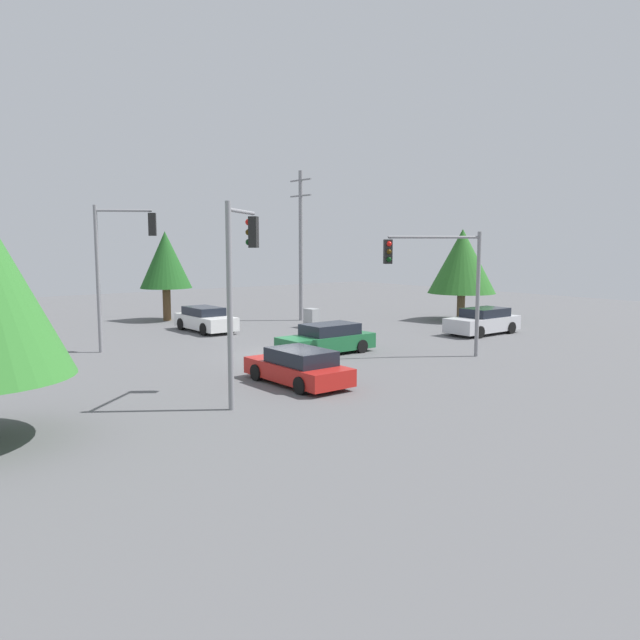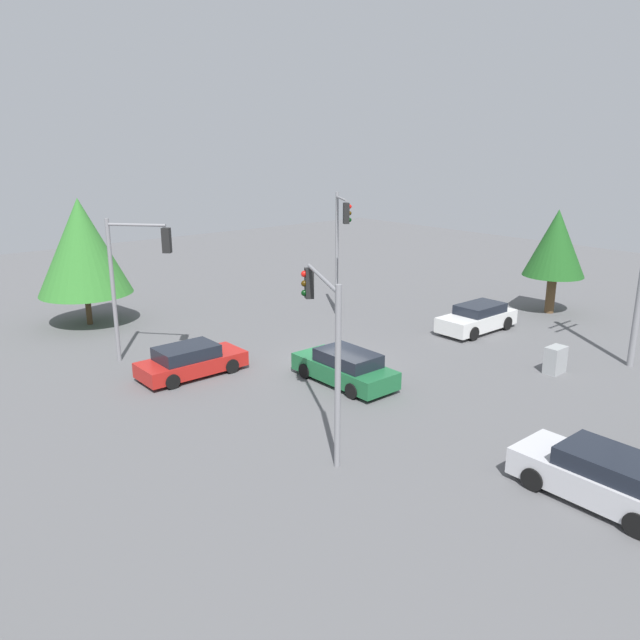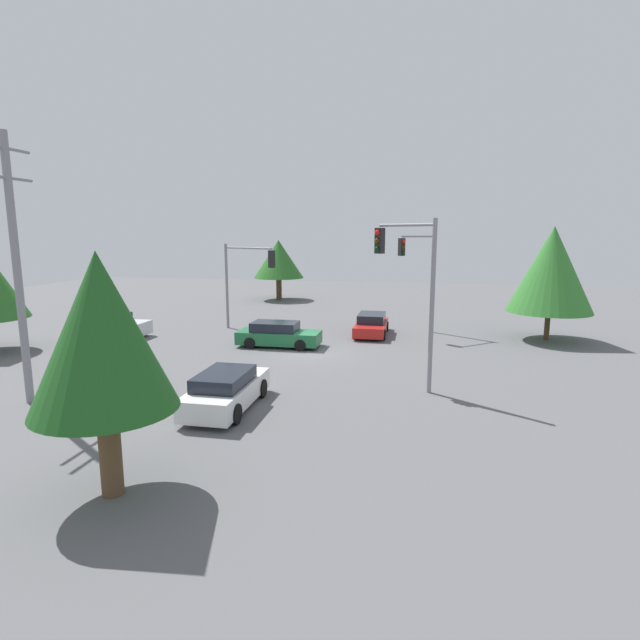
# 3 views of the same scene
# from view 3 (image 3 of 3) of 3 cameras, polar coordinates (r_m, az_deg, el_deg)

# --- Properties ---
(ground_plane) EXTENTS (80.00, 80.00, 0.00)m
(ground_plane) POSITION_cam_3_polar(r_m,az_deg,el_deg) (26.88, -1.74, -3.61)
(ground_plane) COLOR #5B5B5E
(sedan_green) EXTENTS (1.96, 4.60, 1.39)m
(sedan_green) POSITION_cam_3_polar(r_m,az_deg,el_deg) (28.05, -4.81, -1.68)
(sedan_green) COLOR #1E6638
(sedan_green) RESTS_ON ground_plane
(sedan_red) EXTENTS (4.45, 1.96, 1.31)m
(sedan_red) POSITION_cam_3_polar(r_m,az_deg,el_deg) (31.36, 5.89, -0.54)
(sedan_red) COLOR red
(sedan_red) RESTS_ON ground_plane
(sedan_silver) EXTENTS (2.03, 4.60, 1.47)m
(sedan_silver) POSITION_cam_3_polar(r_m,az_deg,el_deg) (33.14, -22.92, -0.57)
(sedan_silver) COLOR silver
(sedan_silver) RESTS_ON ground_plane
(sedan_white) EXTENTS (4.60, 1.94, 1.42)m
(sedan_white) POSITION_cam_3_polar(r_m,az_deg,el_deg) (18.45, -10.66, -7.88)
(sedan_white) COLOR silver
(sedan_white) RESTS_ON ground_plane
(traffic_signal_main) EXTENTS (2.27, 4.02, 5.61)m
(traffic_signal_main) POSITION_cam_3_polar(r_m,az_deg,el_deg) (32.28, -8.53, 5.55)
(traffic_signal_main) COLOR gray
(traffic_signal_main) RESTS_ON ground_plane
(traffic_signal_cross) EXTENTS (1.62, 2.48, 6.84)m
(traffic_signal_cross) POSITION_cam_3_polar(r_m,az_deg,el_deg) (20.16, 10.36, 4.91)
(traffic_signal_cross) COLOR gray
(traffic_signal_cross) RESTS_ON ground_plane
(traffic_signal_aux) EXTENTS (2.04, 2.26, 6.34)m
(traffic_signal_aux) POSITION_cam_3_polar(r_m,az_deg,el_deg) (31.65, 11.45, 6.05)
(traffic_signal_aux) COLOR gray
(traffic_signal_aux) RESTS_ON ground_plane
(utility_pole_tall) EXTENTS (2.20, 0.28, 9.78)m
(utility_pole_tall) POSITION_cam_3_polar(r_m,az_deg,el_deg) (21.04, -31.37, 5.48)
(utility_pole_tall) COLOR gray
(utility_pole_tall) RESTS_ON ground_plane
(electrical_cabinet) EXTENTS (0.92, 0.60, 1.16)m
(electrical_cabinet) POSITION_cam_3_polar(r_m,az_deg,el_deg) (23.32, -21.74, -4.95)
(electrical_cabinet) COLOR #9EA0A3
(electrical_cabinet) RESTS_ON ground_plane
(tree_corner) EXTENTS (4.82, 4.82, 6.70)m
(tree_corner) POSITION_cam_3_polar(r_m,az_deg,el_deg) (32.08, 24.94, 5.26)
(tree_corner) COLOR #4C3823
(tree_corner) RESTS_ON ground_plane
(tree_right) EXTENTS (3.37, 3.37, 5.89)m
(tree_right) POSITION_cam_3_polar(r_m,az_deg,el_deg) (12.53, -23.72, -1.43)
(tree_right) COLOR brown
(tree_right) RESTS_ON ground_plane
(tree_left) EXTENTS (4.75, 4.75, 5.68)m
(tree_left) POSITION_cam_3_polar(r_m,az_deg,el_deg) (47.78, -4.76, 6.94)
(tree_left) COLOR #4C3823
(tree_left) RESTS_ON ground_plane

